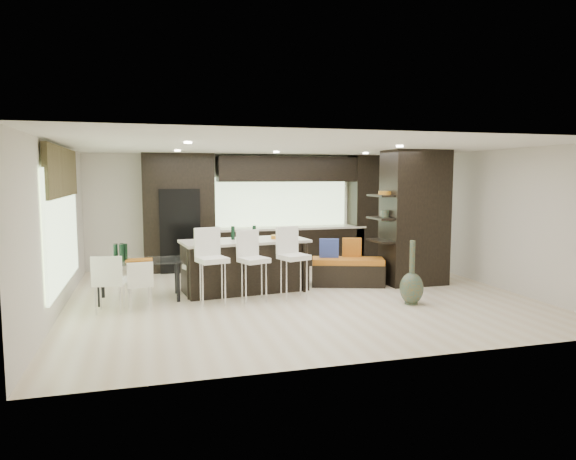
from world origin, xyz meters
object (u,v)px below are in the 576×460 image
object	(u,v)px
stool_right	(294,270)
chair_far	(110,285)
stool_mid	(254,273)
bench	(348,272)
floor_vase	(412,272)
dining_table	(140,280)
chair_near	(139,287)
kitchen_island	(245,265)
stool_left	(212,274)
chair_end	(200,271)

from	to	relation	value
stool_right	chair_far	distance (m)	3.11
stool_mid	bench	bearing A→B (deg)	-0.96
floor_vase	dining_table	distance (m)	4.76
chair_near	kitchen_island	bearing A→B (deg)	17.78
stool_right	bench	world-z (taller)	stool_right
bench	chair_near	xyz separation A→B (m)	(-4.01, -0.82, 0.10)
stool_left	chair_near	xyz separation A→B (m)	(-1.21, -0.05, -0.15)
stool_left	kitchen_island	bearing A→B (deg)	34.21
stool_left	bench	world-z (taller)	stool_left
stool_mid	bench	size ratio (longest dim) A/B	0.70
stool_left	dining_table	bearing A→B (deg)	137.07
kitchen_island	stool_mid	distance (m)	0.83
stool_right	floor_vase	xyz separation A→B (m)	(1.83, -0.94, 0.03)
stool_mid	floor_vase	distance (m)	2.72
kitchen_island	floor_vase	size ratio (longest dim) A/B	2.15
bench	chair_far	bearing A→B (deg)	-150.76
bench	kitchen_island	bearing A→B (deg)	-163.63
stool_left	bench	size ratio (longest dim) A/B	0.73
stool_left	floor_vase	xyz separation A→B (m)	(3.28, -0.94, 0.02)
stool_left	dining_table	world-z (taller)	stool_left
bench	chair_far	world-z (taller)	chair_far
kitchen_island	bench	size ratio (longest dim) A/B	1.65
stool_mid	chair_end	bearing A→B (deg)	123.27
kitchen_island	floor_vase	world-z (taller)	floor_vase
kitchen_island	stool_left	distance (m)	1.11
kitchen_island	chair_far	bearing A→B (deg)	-165.61
stool_left	chair_end	world-z (taller)	stool_left
stool_right	kitchen_island	bearing A→B (deg)	112.31
bench	chair_end	bearing A→B (deg)	-159.11
chair_near	bench	bearing A→B (deg)	4.49
bench	chair_end	xyz separation A→B (m)	(-2.94, -0.12, 0.19)
kitchen_island	chair_far	size ratio (longest dim) A/B	2.73
chair_far	stool_left	bearing A→B (deg)	9.52
dining_table	chair_near	distance (m)	0.69
floor_vase	chair_far	size ratio (longest dim) A/B	1.27
dining_table	chair_far	world-z (taller)	chair_far
floor_vase	stool_left	bearing A→B (deg)	164.01
dining_table	chair_end	distance (m)	1.07
kitchen_island	stool_left	size ratio (longest dim) A/B	2.25
chair_near	chair_end	world-z (taller)	chair_end
chair_near	stool_mid	bearing A→B (deg)	-5.12
stool_left	stool_right	xyz separation A→B (m)	(1.45, 0.00, -0.01)
chair_far	chair_end	distance (m)	1.68
kitchen_island	stool_right	world-z (taller)	stool_right
chair_near	chair_end	bearing A→B (deg)	26.11
stool_left	stool_mid	xyz separation A→B (m)	(0.73, 0.01, -0.03)
stool_mid	stool_right	world-z (taller)	stool_right
floor_vase	kitchen_island	bearing A→B (deg)	145.11
chair_far	kitchen_island	bearing A→B (deg)	27.77
kitchen_island	bench	world-z (taller)	kitchen_island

